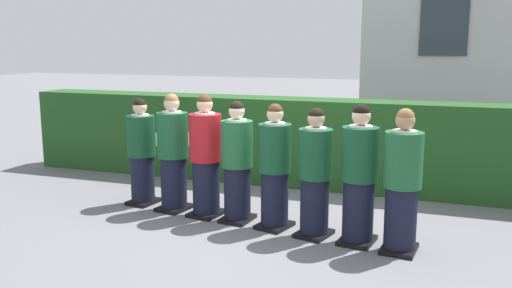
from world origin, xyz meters
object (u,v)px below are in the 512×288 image
at_px(student_front_row_3, 237,165).
at_px(student_front_row_7, 402,185).
at_px(student_in_red_blazer, 206,159).
at_px(student_front_row_4, 275,170).
at_px(student_front_row_6, 359,178).
at_px(student_front_row_0, 142,154).
at_px(student_front_row_5, 315,176).
at_px(student_front_row_1, 173,155).

xyz_separation_m(student_front_row_3, student_front_row_7, (2.10, -0.39, 0.02)).
bearing_deg(student_front_row_7, student_front_row_3, 169.52).
height_order(student_in_red_blazer, student_front_row_4, student_in_red_blazer).
bearing_deg(student_in_red_blazer, student_front_row_6, -9.61).
relative_size(student_front_row_0, student_front_row_5, 0.98).
height_order(student_front_row_1, student_front_row_6, student_front_row_1).
height_order(student_front_row_1, student_front_row_7, student_front_row_1).
xyz_separation_m(student_front_row_0, student_front_row_3, (1.58, -0.27, 0.02)).
xyz_separation_m(student_front_row_0, student_front_row_7, (3.68, -0.66, 0.04)).
relative_size(student_front_row_1, student_front_row_5, 1.05).
bearing_deg(student_front_row_0, student_front_row_7, -10.16).
relative_size(student_front_row_3, student_front_row_5, 1.01).
bearing_deg(student_front_row_5, student_in_red_blazer, 169.22).
distance_m(student_in_red_blazer, student_front_row_5, 1.59).
height_order(student_front_row_3, student_front_row_7, student_front_row_7).
relative_size(student_front_row_0, student_front_row_3, 0.97).
xyz_separation_m(student_front_row_4, student_front_row_7, (1.56, -0.29, 0.02)).
bearing_deg(student_front_row_1, student_front_row_5, -10.21).
xyz_separation_m(student_front_row_0, student_in_red_blazer, (1.10, -0.20, 0.05)).
distance_m(student_front_row_0, student_front_row_3, 1.60).
distance_m(student_front_row_1, student_front_row_6, 2.66).
bearing_deg(student_front_row_0, student_front_row_1, -11.89).
relative_size(student_in_red_blazer, student_front_row_3, 1.04).
bearing_deg(student_front_row_6, student_front_row_4, 170.08).
relative_size(student_front_row_1, student_front_row_6, 1.00).
distance_m(student_front_row_1, student_front_row_3, 1.02).
bearing_deg(student_front_row_3, student_front_row_4, -10.00).
relative_size(student_front_row_0, student_front_row_6, 0.94).
distance_m(student_front_row_4, student_front_row_7, 1.58).
height_order(student_in_red_blazer, student_front_row_5, student_in_red_blazer).
height_order(student_in_red_blazer, student_front_row_6, student_in_red_blazer).
distance_m(student_in_red_blazer, student_front_row_6, 2.12).
xyz_separation_m(student_front_row_3, student_front_row_4, (0.54, -0.10, -0.00)).
bearing_deg(student_front_row_7, student_front_row_6, 167.76).
relative_size(student_in_red_blazer, student_front_row_4, 1.04).
distance_m(student_front_row_5, student_front_row_6, 0.53).
xyz_separation_m(student_front_row_0, student_front_row_6, (3.19, -0.55, 0.05)).
bearing_deg(student_in_red_blazer, student_front_row_7, -10.11).
height_order(student_front_row_4, student_front_row_5, student_front_row_4).
distance_m(student_in_red_blazer, student_front_row_4, 1.03).
distance_m(student_front_row_3, student_front_row_6, 1.64).
xyz_separation_m(student_front_row_4, student_front_row_5, (0.54, -0.13, -0.01)).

